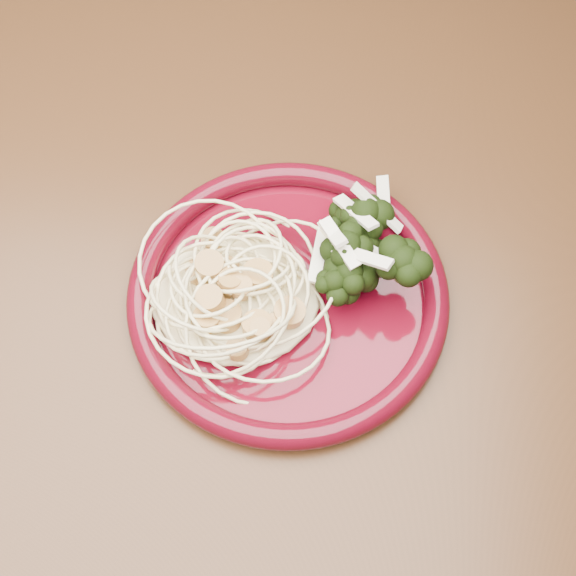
{
  "coord_description": "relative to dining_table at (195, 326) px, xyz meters",
  "views": [
    {
      "loc": [
        0.12,
        -0.3,
        1.29
      ],
      "look_at": [
        0.09,
        -0.02,
        0.77
      ],
      "focal_mm": 50.0,
      "sensor_mm": 36.0,
      "label": 1
    }
  ],
  "objects": [
    {
      "name": "broccoli_pile",
      "position": [
        0.13,
        -0.01,
        0.13
      ],
      "size": [
        0.1,
        0.13,
        0.04
      ],
      "primitive_type": "ellipsoid",
      "rotation": [
        0.0,
        0.0,
        0.21
      ],
      "color": "black",
      "rests_on": "dinner_plate"
    },
    {
      "name": "dinner_plate",
      "position": [
        0.09,
        -0.02,
        0.11
      ],
      "size": [
        0.29,
        0.29,
        0.02
      ],
      "rotation": [
        0.0,
        0.0,
        0.21
      ],
      "color": "#520613",
      "rests_on": "dining_table"
    },
    {
      "name": "dining_table",
      "position": [
        0.0,
        0.0,
        0.0
      ],
      "size": [
        1.2,
        0.8,
        0.75
      ],
      "color": "#472814",
      "rests_on": "ground"
    },
    {
      "name": "scallop_cluster",
      "position": [
        0.05,
        -0.03,
        0.15
      ],
      "size": [
        0.13,
        0.13,
        0.04
      ],
      "primitive_type": null,
      "rotation": [
        0.0,
        0.0,
        0.21
      ],
      "color": "tan",
      "rests_on": "spaghetti_pile"
    },
    {
      "name": "spaghetti_pile",
      "position": [
        0.05,
        -0.03,
        0.12
      ],
      "size": [
        0.15,
        0.14,
        0.03
      ],
      "primitive_type": "ellipsoid",
      "rotation": [
        0.0,
        0.0,
        0.21
      ],
      "color": "#FAECB1",
      "rests_on": "dinner_plate"
    },
    {
      "name": "onion_garnish",
      "position": [
        0.13,
        -0.01,
        0.15
      ],
      "size": [
        0.07,
        0.09,
        0.05
      ],
      "primitive_type": null,
      "rotation": [
        0.0,
        0.0,
        0.21
      ],
      "color": "white",
      "rests_on": "broccoli_pile"
    }
  ]
}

